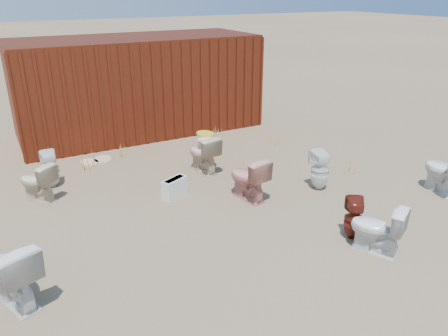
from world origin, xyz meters
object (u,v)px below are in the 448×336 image
shipping_container (138,85)px  toilet_back_a (50,169)px  toilet_front_c (377,229)px  toilet_back_e (320,170)px  toilet_back_beige_left (37,182)px  toilet_back_beige_right (203,154)px  toilet_back_yellowlid (205,150)px  toilet_front_pink (248,178)px  loose_tank (175,188)px  toilet_front_e (444,171)px  toilet_front_maroon (354,219)px  toilet_front_a (11,274)px

shipping_container → toilet_back_a: (-2.67, -2.66, -0.84)m
toilet_front_c → toilet_back_e: bearing=-136.2°
toilet_front_c → toilet_back_beige_left: toilet_front_c is taller
toilet_back_e → toilet_back_beige_right: bearing=-44.1°
toilet_front_c → toilet_back_beige_left: 5.70m
toilet_back_beige_right → toilet_back_yellowlid: 0.39m
shipping_container → toilet_back_yellowlid: (0.39, -3.07, -0.86)m
toilet_back_a → toilet_back_yellowlid: toilet_back_a is taller
toilet_back_beige_right → toilet_back_yellowlid: bearing=-130.9°
toilet_back_yellowlid → toilet_back_beige_right: bearing=77.4°
shipping_container → toilet_front_c: bearing=-82.0°
toilet_front_pink → toilet_back_beige_right: 1.52m
toilet_back_beige_left → toilet_back_yellowlid: size_ratio=1.04×
toilet_front_c → toilet_back_yellowlid: size_ratio=1.10×
shipping_container → loose_tank: size_ratio=12.00×
toilet_front_c → toilet_back_e: toilet_back_e is taller
toilet_front_pink → shipping_container: bearing=-96.2°
toilet_back_beige_right → toilet_front_c: bearing=94.5°
toilet_back_a → toilet_back_e: (4.39, -2.53, 0.03)m
toilet_back_beige_left → toilet_back_beige_right: size_ratio=0.90×
toilet_back_a → toilet_back_beige_left: bearing=59.6°
shipping_container → toilet_back_e: shipping_container is taller
toilet_front_e → toilet_back_beige_right: (-3.41, 3.02, -0.03)m
toilet_back_a → toilet_front_e: bearing=149.7°
shipping_container → toilet_back_beige_left: size_ratio=8.48×
toilet_front_pink → toilet_back_a: (-2.99, 2.24, -0.05)m
toilet_front_maroon → toilet_back_beige_left: size_ratio=0.93×
toilet_back_beige_left → toilet_back_beige_right: toilet_back_beige_right is taller
toilet_back_e → toilet_front_c: bearing=76.3°
toilet_back_beige_right → toilet_front_e: bearing=130.9°
toilet_front_maroon → toilet_back_yellowlid: 3.78m
toilet_front_e → toilet_back_e: bearing=-23.6°
toilet_front_e → loose_tank: size_ratio=1.70×
toilet_front_c → toilet_back_yellowlid: bearing=-108.6°
toilet_back_beige_right → toilet_back_yellowlid: (0.21, 0.32, -0.05)m
toilet_back_e → loose_tank: toilet_back_e is taller
toilet_back_a → toilet_front_a: bearing=75.0°
toilet_back_beige_left → toilet_front_maroon: bearing=100.8°
toilet_front_maroon → toilet_back_e: size_ratio=0.86×
toilet_back_a → toilet_back_beige_right: 2.94m
toilet_front_pink → toilet_front_e: size_ratio=0.95×
toilet_back_beige_left → toilet_back_e: size_ratio=0.92×
toilet_front_a → toilet_back_a: bearing=-125.5°
toilet_front_a → toilet_back_yellowlid: toilet_front_a is taller
toilet_back_a → loose_tank: bearing=141.4°
toilet_front_a → toilet_front_maroon: bearing=149.9°
toilet_front_a → toilet_back_beige_left: (0.63, 2.82, -0.08)m
toilet_front_a → toilet_front_pink: toilet_front_a is taller
shipping_container → toilet_front_pink: 4.98m
toilet_front_maroon → toilet_back_beige_right: 3.51m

